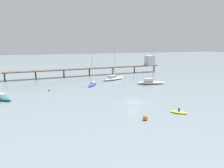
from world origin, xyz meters
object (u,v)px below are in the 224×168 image
object	(u,v)px
sailboat_cream	(151,82)
mooring_buoy_outer	(49,90)
pier	(118,65)
dinghy_yellow	(179,112)
sailboat_white	(113,78)
sailboat_blue	(92,83)
mooring_buoy_near	(145,118)

from	to	relation	value
sailboat_cream	mooring_buoy_outer	world-z (taller)	sailboat_cream
pier	dinghy_yellow	world-z (taller)	pier
mooring_buoy_outer	sailboat_white	bearing A→B (deg)	26.76
dinghy_yellow	mooring_buoy_outer	xyz separation A→B (m)	(-22.15, 28.21, 0.07)
dinghy_yellow	mooring_buoy_outer	world-z (taller)	dinghy_yellow
sailboat_white	dinghy_yellow	distance (m)	39.66
sailboat_blue	mooring_buoy_near	world-z (taller)	sailboat_blue
pier	mooring_buoy_near	xyz separation A→B (m)	(-15.59, -55.49, -3.33)
sailboat_cream	mooring_buoy_outer	size ratio (longest dim) A/B	24.83
pier	sailboat_blue	xyz separation A→B (m)	(-16.56, -21.75, -3.10)
sailboat_cream	sailboat_white	distance (m)	14.20
mooring_buoy_near	pier	bearing A→B (deg)	74.31
sailboat_blue	dinghy_yellow	size ratio (longest dim) A/B	3.23
sailboat_white	sailboat_blue	size ratio (longest dim) A/B	1.47
sailboat_white	mooring_buoy_near	distance (m)	42.02
sailboat_white	sailboat_blue	xyz separation A→B (m)	(-9.44, -7.41, -0.19)
mooring_buoy_outer	pier	bearing A→B (deg)	40.84
sailboat_blue	mooring_buoy_outer	distance (m)	13.87
sailboat_cream	sailboat_white	xyz separation A→B (m)	(-8.66, 11.26, 0.06)
sailboat_blue	mooring_buoy_outer	xyz separation A→B (m)	(-13.26, -4.03, -0.41)
pier	sailboat_cream	world-z (taller)	sailboat_cream
sailboat_white	sailboat_blue	bearing A→B (deg)	-141.84
sailboat_blue	dinghy_yellow	bearing A→B (deg)	-74.60
pier	mooring_buoy_near	size ratio (longest dim) A/B	70.60
sailboat_blue	mooring_buoy_near	size ratio (longest dim) A/B	11.46
pier	dinghy_yellow	distance (m)	54.65
dinghy_yellow	mooring_buoy_near	distance (m)	8.05
mooring_buoy_outer	sailboat_blue	bearing A→B (deg)	16.92
dinghy_yellow	mooring_buoy_outer	size ratio (longest dim) A/B	5.93
pier	sailboat_cream	size ratio (longest dim) A/B	4.75
sailboat_blue	pier	bearing A→B (deg)	52.71
sailboat_cream	sailboat_blue	bearing A→B (deg)	168.02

